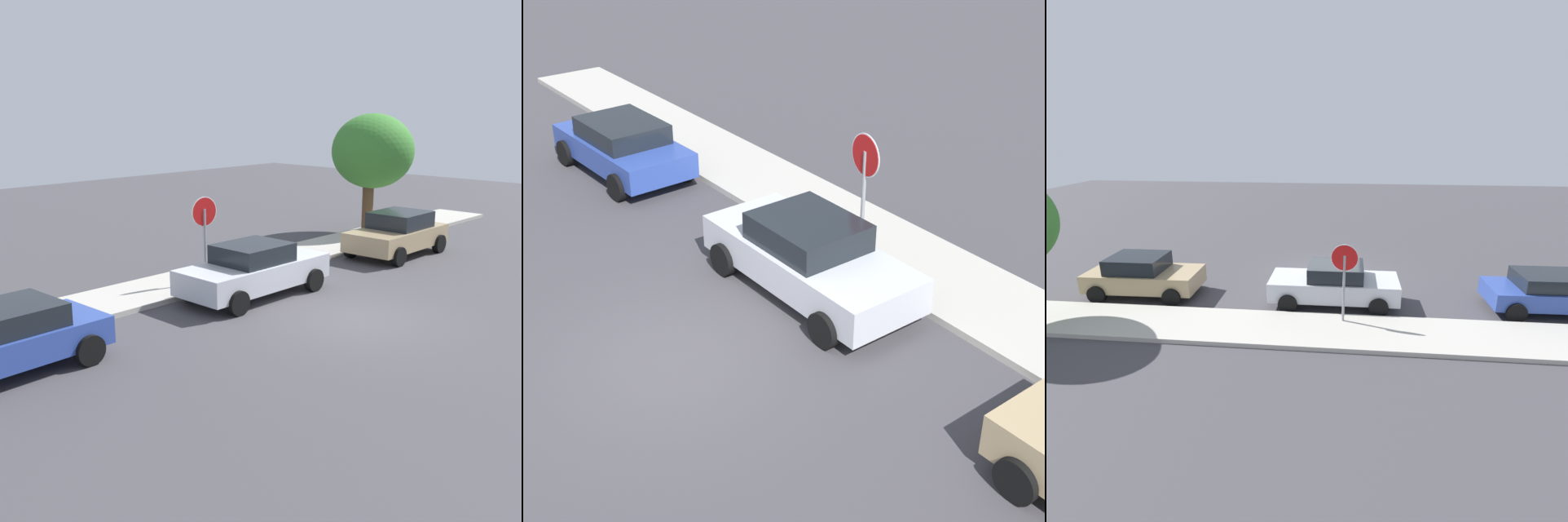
% 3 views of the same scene
% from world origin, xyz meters
% --- Properties ---
extents(ground_plane, '(60.00, 60.00, 0.00)m').
position_xyz_m(ground_plane, '(0.00, 0.00, 0.00)').
color(ground_plane, '#423F44').
extents(sidewalk_curb, '(32.00, 2.21, 0.14)m').
position_xyz_m(sidewalk_curb, '(0.00, 5.24, 0.07)').
color(sidewalk_curb, '#B2ADA3').
rests_on(sidewalk_curb, ground_plane).
extents(stop_sign, '(0.84, 0.10, 2.61)m').
position_xyz_m(stop_sign, '(-0.67, 4.61, 1.81)').
color(stop_sign, gray).
rests_on(stop_sign, ground_plane).
extents(parked_car_silver, '(4.39, 2.00, 1.46)m').
position_xyz_m(parked_car_silver, '(-0.32, 3.03, 0.74)').
color(parked_car_silver, silver).
rests_on(parked_car_silver, ground_plane).
extents(parked_car_blue, '(4.00, 2.10, 1.34)m').
position_xyz_m(parked_car_blue, '(-7.41, 2.92, 0.71)').
color(parked_car_blue, '#2D479E').
rests_on(parked_car_blue, ground_plane).
extents(parked_car_tan, '(4.01, 2.13, 1.49)m').
position_xyz_m(parked_car_tan, '(6.66, 2.90, 0.76)').
color(parked_car_tan, tan).
rests_on(parked_car_tan, ground_plane).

